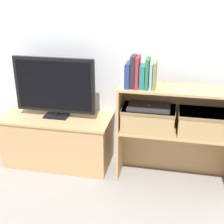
{
  "coord_description": "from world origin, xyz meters",
  "views": [
    {
      "loc": [
        0.5,
        -2.27,
        1.64
      ],
      "look_at": [
        0.0,
        0.15,
        0.6
      ],
      "focal_mm": 50.0,
      "sensor_mm": 36.0,
      "label": 1
    }
  ],
  "objects_px": {
    "storage_basket_left": "(148,118)",
    "laptop": "(149,107)",
    "tv": "(54,86)",
    "book_crimson": "(138,72)",
    "tv_stand": "(58,140)",
    "book_teal": "(143,77)",
    "book_navy": "(128,75)",
    "book_ivory": "(124,75)",
    "book_olive": "(155,75)",
    "storage_basket_right": "(206,122)",
    "book_charcoal": "(133,72)",
    "book_skyblue": "(151,75)",
    "book_forest": "(148,73)"
  },
  "relations": [
    {
      "from": "book_charcoal",
      "to": "book_crimson",
      "type": "height_order",
      "value": "book_charcoal"
    },
    {
      "from": "storage_basket_left",
      "to": "laptop",
      "type": "bearing_deg",
      "value": 153.43
    },
    {
      "from": "storage_basket_left",
      "to": "tv",
      "type": "bearing_deg",
      "value": 174.52
    },
    {
      "from": "book_ivory",
      "to": "book_forest",
      "type": "distance_m",
      "value": 0.19
    },
    {
      "from": "laptop",
      "to": "book_navy",
      "type": "bearing_deg",
      "value": -168.94
    },
    {
      "from": "book_skyblue",
      "to": "storage_basket_left",
      "type": "xyz_separation_m",
      "value": [
        -0.01,
        0.03,
        -0.38
      ]
    },
    {
      "from": "tv_stand",
      "to": "book_ivory",
      "type": "bearing_deg",
      "value": -10.35
    },
    {
      "from": "book_ivory",
      "to": "storage_basket_right",
      "type": "height_order",
      "value": "book_ivory"
    },
    {
      "from": "book_charcoal",
      "to": "storage_basket_right",
      "type": "height_order",
      "value": "book_charcoal"
    },
    {
      "from": "tv_stand",
      "to": "storage_basket_left",
      "type": "xyz_separation_m",
      "value": [
        0.85,
        -0.08,
        0.34
      ]
    },
    {
      "from": "tv_stand",
      "to": "laptop",
      "type": "bearing_deg",
      "value": -5.59
    },
    {
      "from": "book_navy",
      "to": "book_charcoal",
      "type": "relative_size",
      "value": 0.78
    },
    {
      "from": "tv",
      "to": "book_ivory",
      "type": "height_order",
      "value": "book_ivory"
    },
    {
      "from": "book_crimson",
      "to": "book_olive",
      "type": "bearing_deg",
      "value": -0.0
    },
    {
      "from": "tv_stand",
      "to": "book_teal",
      "type": "bearing_deg",
      "value": -8.42
    },
    {
      "from": "tv_stand",
      "to": "book_forest",
      "type": "distance_m",
      "value": 1.12
    },
    {
      "from": "book_skyblue",
      "to": "laptop",
      "type": "xyz_separation_m",
      "value": [
        -0.01,
        0.03,
        -0.28
      ]
    },
    {
      "from": "tv_stand",
      "to": "book_crimson",
      "type": "bearing_deg",
      "value": -8.85
    },
    {
      "from": "book_skyblue",
      "to": "storage_basket_right",
      "type": "height_order",
      "value": "book_skyblue"
    },
    {
      "from": "book_crimson",
      "to": "storage_basket_left",
      "type": "height_order",
      "value": "book_crimson"
    },
    {
      "from": "book_ivory",
      "to": "book_olive",
      "type": "relative_size",
      "value": 0.88
    },
    {
      "from": "tv_stand",
      "to": "book_forest",
      "type": "relative_size",
      "value": 4.18
    },
    {
      "from": "storage_basket_left",
      "to": "laptop",
      "type": "height_order",
      "value": "laptop"
    },
    {
      "from": "tv",
      "to": "book_forest",
      "type": "xyz_separation_m",
      "value": [
        0.83,
        -0.12,
        0.2
      ]
    },
    {
      "from": "book_navy",
      "to": "storage_basket_left",
      "type": "height_order",
      "value": "book_navy"
    },
    {
      "from": "book_ivory",
      "to": "book_olive",
      "type": "xyz_separation_m",
      "value": [
        0.25,
        -0.0,
        0.01
      ]
    },
    {
      "from": "storage_basket_right",
      "to": "book_teal",
      "type": "bearing_deg",
      "value": -176.27
    },
    {
      "from": "book_navy",
      "to": "book_teal",
      "type": "relative_size",
      "value": 1.09
    },
    {
      "from": "book_teal",
      "to": "book_crimson",
      "type": "bearing_deg",
      "value": 180.0
    },
    {
      "from": "book_olive",
      "to": "laptop",
      "type": "distance_m",
      "value": 0.29
    },
    {
      "from": "book_ivory",
      "to": "book_navy",
      "type": "relative_size",
      "value": 0.96
    },
    {
      "from": "storage_basket_left",
      "to": "book_navy",
      "type": "bearing_deg",
      "value": -168.94
    },
    {
      "from": "book_olive",
      "to": "book_navy",
      "type": "bearing_deg",
      "value": 180.0
    },
    {
      "from": "tv",
      "to": "laptop",
      "type": "bearing_deg",
      "value": -5.48
    },
    {
      "from": "laptop",
      "to": "storage_basket_left",
      "type": "bearing_deg",
      "value": -26.57
    },
    {
      "from": "book_charcoal",
      "to": "storage_basket_left",
      "type": "distance_m",
      "value": 0.42
    },
    {
      "from": "tv",
      "to": "book_olive",
      "type": "bearing_deg",
      "value": -7.43
    },
    {
      "from": "book_ivory",
      "to": "book_forest",
      "type": "bearing_deg",
      "value": 0.0
    },
    {
      "from": "book_charcoal",
      "to": "storage_basket_left",
      "type": "relative_size",
      "value": 0.58
    },
    {
      "from": "book_ivory",
      "to": "book_olive",
      "type": "height_order",
      "value": "book_olive"
    },
    {
      "from": "book_ivory",
      "to": "storage_basket_left",
      "type": "relative_size",
      "value": 0.44
    },
    {
      "from": "book_teal",
      "to": "book_skyblue",
      "type": "distance_m",
      "value": 0.07
    },
    {
      "from": "storage_basket_left",
      "to": "storage_basket_right",
      "type": "relative_size",
      "value": 1.0
    },
    {
      "from": "book_forest",
      "to": "book_ivory",
      "type": "bearing_deg",
      "value": 180.0
    },
    {
      "from": "book_forest",
      "to": "laptop",
      "type": "bearing_deg",
      "value": 58.1
    },
    {
      "from": "book_ivory",
      "to": "book_skyblue",
      "type": "bearing_deg",
      "value": 0.0
    },
    {
      "from": "book_navy",
      "to": "laptop",
      "type": "bearing_deg",
      "value": 11.06
    },
    {
      "from": "tv",
      "to": "book_crimson",
      "type": "xyz_separation_m",
      "value": [
        0.76,
        -0.12,
        0.2
      ]
    },
    {
      "from": "book_navy",
      "to": "storage_basket_left",
      "type": "relative_size",
      "value": 0.45
    },
    {
      "from": "book_navy",
      "to": "book_olive",
      "type": "bearing_deg",
      "value": -0.0
    }
  ]
}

